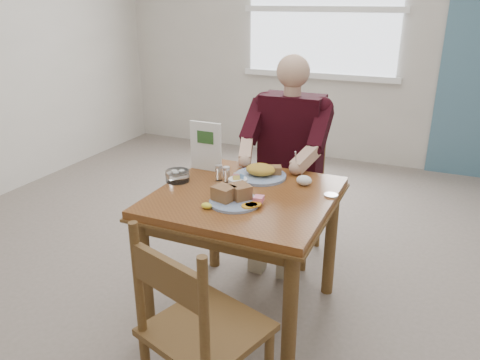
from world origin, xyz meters
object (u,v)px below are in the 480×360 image
at_px(chair_near, 198,333).
at_px(far_plate, 262,172).
at_px(diner, 288,146).
at_px(table, 245,212).
at_px(chair_far, 290,188).
at_px(near_plate, 234,197).

distance_m(chair_near, far_plate, 1.08).
bearing_deg(diner, table, -90.00).
distance_m(chair_far, chair_near, 1.58).
relative_size(table, near_plate, 2.76).
bearing_deg(chair_near, far_plate, 97.74).
height_order(chair_near, near_plate, chair_near).
distance_m(chair_far, diner, 0.34).
bearing_deg(table, chair_near, -80.14).
height_order(diner, far_plate, diner).
height_order(table, diner, diner).
bearing_deg(chair_far, chair_near, -85.08).
xyz_separation_m(table, near_plate, (0.00, -0.13, 0.14)).
height_order(chair_far, diner, diner).
bearing_deg(diner, chair_near, -84.79).
bearing_deg(far_plate, chair_far, 89.53).
relative_size(chair_far, diner, 0.69).
bearing_deg(far_plate, table, -88.97).
bearing_deg(near_plate, far_plate, 90.73).
height_order(chair_far, chair_near, same).
height_order(table, chair_far, chair_far).
distance_m(chair_far, far_plate, 0.62).
height_order(chair_near, far_plate, chair_near).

